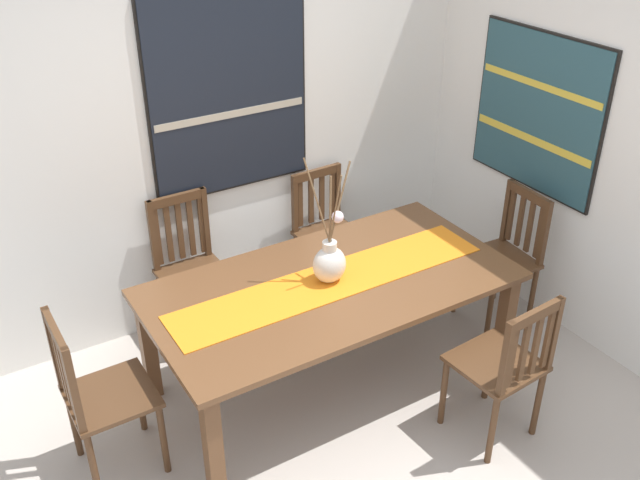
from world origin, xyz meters
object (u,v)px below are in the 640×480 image
(chair_0, at_px, (97,394))
(chair_3, at_px, (327,231))
(chair_2, at_px, (505,254))
(dining_table, at_px, (331,294))
(chair_1, at_px, (191,266))
(centerpiece_vase, at_px, (330,261))
(painting_on_side_wall, at_px, (538,112))
(chair_4, at_px, (504,365))
(painting_on_back_wall, at_px, (229,93))

(chair_0, relative_size, chair_3, 1.06)
(chair_2, bearing_deg, dining_table, 178.92)
(chair_2, bearing_deg, chair_1, 153.29)
(centerpiece_vase, height_order, painting_on_side_wall, painting_on_side_wall)
(centerpiece_vase, bearing_deg, chair_1, 118.82)
(chair_4, relative_size, painting_on_side_wall, 0.90)
(chair_3, xyz_separation_m, chair_4, (0.03, -1.73, 0.00))
(dining_table, height_order, chair_1, chair_1)
(centerpiece_vase, height_order, chair_2, centerpiece_vase)
(dining_table, distance_m, chair_1, 1.04)
(chair_1, distance_m, chair_3, 1.02)
(chair_0, distance_m, chair_4, 2.09)
(chair_0, height_order, chair_3, chair_0)
(centerpiece_vase, relative_size, painting_on_back_wall, 0.57)
(chair_0, xyz_separation_m, chair_2, (2.71, -0.05, -0.02))
(centerpiece_vase, bearing_deg, chair_4, -57.43)
(dining_table, height_order, centerpiece_vase, centerpiece_vase)
(chair_3, height_order, painting_on_back_wall, painting_on_back_wall)
(chair_2, relative_size, chair_4, 1.01)
(centerpiece_vase, distance_m, chair_0, 1.40)
(chair_0, relative_size, painting_on_back_wall, 0.76)
(chair_0, bearing_deg, chair_4, -24.82)
(chair_4, height_order, painting_on_side_wall, painting_on_side_wall)
(chair_0, distance_m, painting_on_side_wall, 3.13)
(chair_3, relative_size, chair_4, 0.98)
(chair_3, height_order, painting_on_side_wall, painting_on_side_wall)
(dining_table, distance_m, chair_4, 1.02)
(centerpiece_vase, relative_size, chair_4, 0.79)
(chair_1, height_order, chair_4, chair_1)
(chair_1, height_order, chair_3, chair_1)
(chair_1, distance_m, painting_on_side_wall, 2.43)
(chair_0, relative_size, painting_on_side_wall, 0.94)
(painting_on_back_wall, bearing_deg, chair_0, -140.41)
(centerpiece_vase, xyz_separation_m, chair_3, (0.52, 0.87, -0.37))
(centerpiece_vase, bearing_deg, chair_0, 179.25)
(chair_4, bearing_deg, chair_1, 120.70)
(chair_1, height_order, painting_on_back_wall, painting_on_back_wall)
(chair_1, distance_m, chair_4, 2.04)
(chair_2, relative_size, painting_on_back_wall, 0.73)
(chair_3, height_order, chair_4, chair_4)
(chair_1, xyz_separation_m, chair_2, (1.85, -0.93, -0.02))
(chair_1, xyz_separation_m, painting_on_side_wall, (2.15, -0.76, 0.86))
(chair_1, relative_size, chair_4, 1.05)
(centerpiece_vase, distance_m, chair_1, 1.08)
(chair_3, bearing_deg, chair_1, 178.52)
(dining_table, relative_size, centerpiece_vase, 2.83)
(centerpiece_vase, height_order, painting_on_back_wall, painting_on_back_wall)
(chair_0, height_order, painting_on_back_wall, painting_on_back_wall)
(chair_2, distance_m, chair_3, 1.23)
(chair_3, relative_size, painting_on_side_wall, 0.88)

